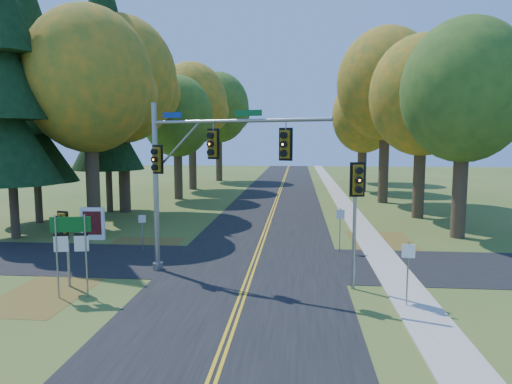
# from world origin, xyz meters

# --- Properties ---
(ground) EXTENTS (160.00, 160.00, 0.00)m
(ground) POSITION_xyz_m (0.00, 0.00, 0.00)
(ground) COLOR #3A561E
(ground) RESTS_ON ground
(road_main) EXTENTS (8.00, 160.00, 0.02)m
(road_main) POSITION_xyz_m (0.00, 0.00, 0.01)
(road_main) COLOR black
(road_main) RESTS_ON ground
(road_cross) EXTENTS (60.00, 6.00, 0.02)m
(road_cross) POSITION_xyz_m (0.00, 2.00, 0.01)
(road_cross) COLOR black
(road_cross) RESTS_ON ground
(centerline_left) EXTENTS (0.10, 160.00, 0.01)m
(centerline_left) POSITION_xyz_m (-0.10, 0.00, 0.03)
(centerline_left) COLOR gold
(centerline_left) RESTS_ON road_main
(centerline_right) EXTENTS (0.10, 160.00, 0.01)m
(centerline_right) POSITION_xyz_m (0.10, 0.00, 0.03)
(centerline_right) COLOR gold
(centerline_right) RESTS_ON road_main
(sidewalk_east) EXTENTS (1.60, 160.00, 0.06)m
(sidewalk_east) POSITION_xyz_m (6.20, 0.00, 0.03)
(sidewalk_east) COLOR #9E998E
(sidewalk_east) RESTS_ON ground
(leaf_patch_w_near) EXTENTS (4.00, 6.00, 0.00)m
(leaf_patch_w_near) POSITION_xyz_m (-6.50, 4.00, 0.01)
(leaf_patch_w_near) COLOR brown
(leaf_patch_w_near) RESTS_ON ground
(leaf_patch_e) EXTENTS (3.50, 8.00, 0.00)m
(leaf_patch_e) POSITION_xyz_m (6.80, 6.00, 0.01)
(leaf_patch_e) COLOR brown
(leaf_patch_e) RESTS_ON ground
(leaf_patch_w_far) EXTENTS (3.00, 5.00, 0.00)m
(leaf_patch_w_far) POSITION_xyz_m (-7.50, -3.00, 0.01)
(leaf_patch_w_far) COLOR brown
(leaf_patch_w_far) RESTS_ON ground
(tree_w_a) EXTENTS (8.00, 8.00, 14.15)m
(tree_w_a) POSITION_xyz_m (-11.13, 9.38, 9.49)
(tree_w_a) COLOR #38281C
(tree_w_a) RESTS_ON ground
(tree_e_a) EXTENTS (7.20, 7.20, 12.73)m
(tree_e_a) POSITION_xyz_m (11.57, 8.77, 8.53)
(tree_e_a) COLOR #38281C
(tree_e_a) RESTS_ON ground
(tree_w_b) EXTENTS (8.60, 8.60, 15.38)m
(tree_w_b) POSITION_xyz_m (-11.72, 16.29, 10.37)
(tree_w_b) COLOR #38281C
(tree_w_b) RESTS_ON ground
(tree_e_b) EXTENTS (7.60, 7.60, 13.33)m
(tree_e_b) POSITION_xyz_m (10.97, 15.58, 8.90)
(tree_e_b) COLOR #38281C
(tree_e_b) RESTS_ON ground
(tree_w_c) EXTENTS (6.80, 6.80, 11.91)m
(tree_w_c) POSITION_xyz_m (-9.54, 24.47, 7.94)
(tree_w_c) COLOR #38281C
(tree_w_c) RESTS_ON ground
(tree_e_c) EXTENTS (8.80, 8.80, 15.79)m
(tree_e_c) POSITION_xyz_m (9.88, 23.69, 10.66)
(tree_e_c) COLOR #38281C
(tree_e_c) RESTS_ON ground
(tree_w_d) EXTENTS (8.20, 8.20, 14.56)m
(tree_w_d) POSITION_xyz_m (-10.13, 33.18, 9.78)
(tree_w_d) COLOR #38281C
(tree_w_d) RESTS_ON ground
(tree_e_d) EXTENTS (7.00, 7.00, 12.32)m
(tree_e_d) POSITION_xyz_m (9.26, 32.87, 8.24)
(tree_e_d) COLOR #38281C
(tree_e_d) RESTS_ON ground
(tree_w_e) EXTENTS (8.40, 8.40, 14.97)m
(tree_w_e) POSITION_xyz_m (-8.92, 44.09, 10.07)
(tree_w_e) COLOR #38281C
(tree_w_e) RESTS_ON ground
(tree_e_e) EXTENTS (7.80, 7.80, 13.74)m
(tree_e_e) POSITION_xyz_m (10.47, 43.58, 9.19)
(tree_e_e) COLOR #38281C
(tree_e_e) RESTS_ON ground
(pine_a) EXTENTS (5.60, 5.60, 19.48)m
(pine_a) POSITION_xyz_m (-14.50, 6.00, 9.18)
(pine_a) COLOR #38281C
(pine_a) RESTS_ON ground
(pine_b) EXTENTS (5.60, 5.60, 17.31)m
(pine_b) POSITION_xyz_m (-16.00, 11.00, 8.16)
(pine_b) COLOR #38281C
(pine_b) RESTS_ON ground
(pine_c) EXTENTS (5.60, 5.60, 20.56)m
(pine_c) POSITION_xyz_m (-13.00, 16.00, 9.69)
(pine_c) COLOR #38281C
(pine_c) RESTS_ON ground
(traffic_mast) EXTENTS (7.68, 3.01, 7.38)m
(traffic_mast) POSITION_xyz_m (-2.33, -0.25, 4.74)
(traffic_mast) COLOR gray
(traffic_mast) RESTS_ON ground
(east_signal_pole) EXTENTS (0.57, 0.67, 4.97)m
(east_signal_pole) POSITION_xyz_m (4.23, -1.60, 3.77)
(east_signal_pole) COLOR gray
(east_signal_pole) RESTS_ON ground
(ped_signal_pole) EXTENTS (0.48, 0.56, 3.07)m
(ped_signal_pole) POSITION_xyz_m (-7.02, -2.32, 2.28)
(ped_signal_pole) COLOR gray
(ped_signal_pole) RESTS_ON ground
(route_sign_cluster) EXTENTS (1.42, 0.33, 3.10)m
(route_sign_cluster) POSITION_xyz_m (-6.22, -3.30, 2.18)
(route_sign_cluster) COLOR gray
(route_sign_cluster) RESTS_ON ground
(info_kiosk) EXTENTS (1.38, 0.29, 1.89)m
(info_kiosk) POSITION_xyz_m (-9.82, 6.11, 0.94)
(info_kiosk) COLOR white
(info_kiosk) RESTS_ON ground
(reg_sign_e_north) EXTENTS (0.44, 0.11, 2.31)m
(reg_sign_e_north) POSITION_xyz_m (4.20, 4.47, 1.58)
(reg_sign_e_north) COLOR gray
(reg_sign_e_north) RESTS_ON ground
(reg_sign_e_south) EXTENTS (0.44, 0.10, 2.31)m
(reg_sign_e_south) POSITION_xyz_m (5.83, -3.19, 1.58)
(reg_sign_e_south) COLOR gray
(reg_sign_e_south) RESTS_ON ground
(reg_sign_w) EXTENTS (0.36, 0.15, 1.97)m
(reg_sign_w) POSITION_xyz_m (-6.03, 3.77, 1.35)
(reg_sign_w) COLOR gray
(reg_sign_w) RESTS_ON ground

